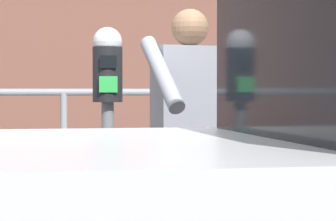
{
  "coord_description": "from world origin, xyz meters",
  "views": [
    {
      "loc": [
        -0.36,
        -3.92,
        1.29
      ],
      "look_at": [
        0.46,
        0.21,
        1.18
      ],
      "focal_mm": 79.81,
      "sensor_mm": 36.0,
      "label": 1
    }
  ],
  "objects": [
    {
      "name": "backdrop_wall",
      "position": [
        0.0,
        5.01,
        1.79
      ],
      "size": [
        32.0,
        0.5,
        3.59
      ],
      "primitive_type": "cube",
      "color": "brown",
      "rests_on": "ground"
    },
    {
      "name": "background_railing",
      "position": [
        0.0,
        2.51,
        0.97
      ],
      "size": [
        24.06,
        0.06,
        1.17
      ],
      "color": "gray",
      "rests_on": "sidewalk_curb"
    },
    {
      "name": "parking_meter",
      "position": [
        0.12,
        0.27,
        1.23
      ],
      "size": [
        0.17,
        0.18,
        1.51
      ],
      "rotation": [
        0.0,
        0.0,
        3.07
      ],
      "color": "slate",
      "rests_on": "sidewalk_curb"
    },
    {
      "name": "pedestrian_at_meter",
      "position": [
        0.61,
        0.33,
        1.06
      ],
      "size": [
        0.6,
        0.64,
        1.63
      ],
      "rotation": [
        0.0,
        0.0,
        -2.95
      ],
      "color": "black",
      "rests_on": "sidewalk_curb"
    }
  ]
}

